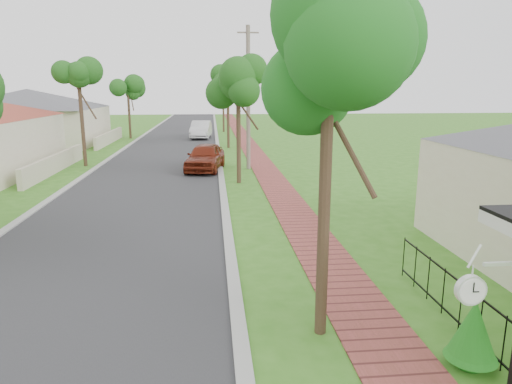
{
  "coord_description": "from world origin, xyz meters",
  "views": [
    {
      "loc": [
        0.21,
        -6.32,
        4.58
      ],
      "look_at": [
        1.51,
        7.22,
        1.5
      ],
      "focal_mm": 32.0,
      "sensor_mm": 36.0,
      "label": 1
    }
  ],
  "objects_px": {
    "parked_car_white": "(201,130)",
    "station_clock": "(474,288)",
    "near_tree": "(329,72)",
    "utility_pole": "(248,98)",
    "parked_car_red": "(205,157)"
  },
  "relations": [
    {
      "from": "near_tree",
      "to": "parked_car_red",
      "type": "bearing_deg",
      "value": 97.52
    },
    {
      "from": "utility_pole",
      "to": "parked_car_white",
      "type": "bearing_deg",
      "value": 100.19
    },
    {
      "from": "parked_car_white",
      "to": "utility_pole",
      "type": "bearing_deg",
      "value": -75.46
    },
    {
      "from": "utility_pole",
      "to": "station_clock",
      "type": "height_order",
      "value": "utility_pole"
    },
    {
      "from": "parked_car_red",
      "to": "station_clock",
      "type": "xyz_separation_m",
      "value": [
        3.9,
        -20.63,
        1.18
      ]
    },
    {
      "from": "parked_car_red",
      "to": "near_tree",
      "type": "bearing_deg",
      "value": -72.18
    },
    {
      "from": "parked_car_white",
      "to": "near_tree",
      "type": "distance_m",
      "value": 36.24
    },
    {
      "from": "parked_car_red",
      "to": "parked_car_white",
      "type": "height_order",
      "value": "parked_car_white"
    },
    {
      "from": "parked_car_white",
      "to": "station_clock",
      "type": "xyz_separation_m",
      "value": [
        4.51,
        -38.28,
        1.14
      ]
    },
    {
      "from": "parked_car_white",
      "to": "station_clock",
      "type": "distance_m",
      "value": 38.56
    },
    {
      "from": "parked_car_red",
      "to": "station_clock",
      "type": "bearing_deg",
      "value": -69.0
    },
    {
      "from": "utility_pole",
      "to": "near_tree",
      "type": "bearing_deg",
      "value": -90.31
    },
    {
      "from": "utility_pole",
      "to": "station_clock",
      "type": "distance_m",
      "value": 21.05
    },
    {
      "from": "parked_car_red",
      "to": "parked_car_white",
      "type": "distance_m",
      "value": 17.66
    },
    {
      "from": "parked_car_white",
      "to": "station_clock",
      "type": "relative_size",
      "value": 4.62
    }
  ]
}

